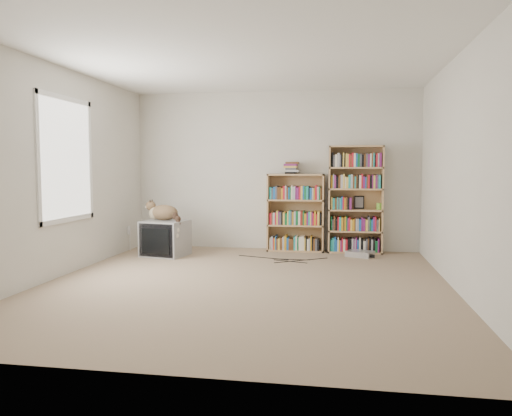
% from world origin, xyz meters
% --- Properties ---
extents(floor, '(4.50, 5.00, 0.01)m').
position_xyz_m(floor, '(0.00, 0.00, 0.00)').
color(floor, gray).
rests_on(floor, ground).
extents(wall_back, '(4.50, 0.02, 2.50)m').
position_xyz_m(wall_back, '(0.00, 2.50, 1.25)').
color(wall_back, silver).
rests_on(wall_back, floor).
extents(wall_front, '(4.50, 0.02, 2.50)m').
position_xyz_m(wall_front, '(0.00, -2.50, 1.25)').
color(wall_front, silver).
rests_on(wall_front, floor).
extents(wall_left, '(0.02, 5.00, 2.50)m').
position_xyz_m(wall_left, '(-2.25, 0.00, 1.25)').
color(wall_left, silver).
rests_on(wall_left, floor).
extents(wall_right, '(0.02, 5.00, 2.50)m').
position_xyz_m(wall_right, '(2.25, 0.00, 1.25)').
color(wall_right, silver).
rests_on(wall_right, floor).
extents(ceiling, '(4.50, 5.00, 0.02)m').
position_xyz_m(ceiling, '(0.00, 0.00, 2.50)').
color(ceiling, white).
rests_on(ceiling, wall_back).
extents(window, '(0.02, 1.22, 1.52)m').
position_xyz_m(window, '(-2.24, 0.20, 1.40)').
color(window, white).
rests_on(window, wall_left).
extents(crt_tv, '(0.69, 0.64, 0.52)m').
position_xyz_m(crt_tv, '(-1.51, 1.61, 0.26)').
color(crt_tv, gray).
rests_on(crt_tv, floor).
extents(cat, '(0.62, 0.45, 0.50)m').
position_xyz_m(cat, '(-1.51, 1.63, 0.61)').
color(cat, '#3A2B17').
rests_on(cat, crt_tv).
extents(bookcase_tall, '(0.82, 0.30, 1.63)m').
position_xyz_m(bookcase_tall, '(1.27, 2.36, 0.78)').
color(bookcase_tall, tan).
rests_on(bookcase_tall, floor).
extents(bookcase_short, '(0.88, 0.30, 1.20)m').
position_xyz_m(bookcase_short, '(0.36, 2.36, 0.55)').
color(bookcase_short, tan).
rests_on(bookcase_short, floor).
extents(book_stack, '(0.22, 0.29, 0.18)m').
position_xyz_m(book_stack, '(0.29, 2.35, 1.30)').
color(book_stack, red).
rests_on(book_stack, bookcase_short).
extents(green_mug, '(0.09, 0.09, 0.10)m').
position_xyz_m(green_mug, '(1.62, 2.34, 0.72)').
color(green_mug, '#6EB935').
rests_on(green_mug, bookcase_tall).
extents(framed_print, '(0.15, 0.05, 0.20)m').
position_xyz_m(framed_print, '(1.33, 2.44, 0.77)').
color(framed_print, black).
rests_on(framed_print, bookcase_tall).
extents(dvd_player, '(0.44, 0.39, 0.08)m').
position_xyz_m(dvd_player, '(1.33, 1.98, 0.04)').
color(dvd_player, '#BBBBC1').
rests_on(dvd_player, floor).
extents(wall_outlet, '(0.01, 0.08, 0.13)m').
position_xyz_m(wall_outlet, '(-2.24, 1.95, 0.32)').
color(wall_outlet, silver).
rests_on(wall_outlet, wall_left).
extents(floor_cables, '(1.20, 0.70, 0.01)m').
position_xyz_m(floor_cables, '(-0.00, 1.71, 0.00)').
color(floor_cables, black).
rests_on(floor_cables, floor).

